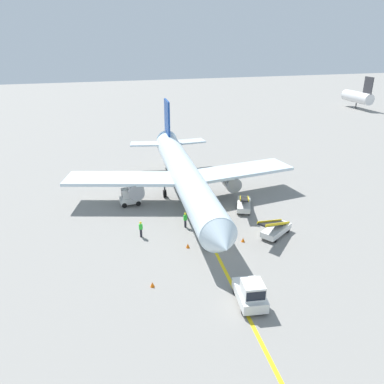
# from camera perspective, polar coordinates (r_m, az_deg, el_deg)

# --- Properties ---
(ground_plane) EXTENTS (300.00, 300.00, 0.00)m
(ground_plane) POSITION_cam_1_polar(r_m,az_deg,el_deg) (35.34, 4.28, -9.78)
(ground_plane) COLOR gray
(taxi_line_yellow) EXTENTS (6.73, 79.76, 0.01)m
(taxi_line_yellow) POSITION_cam_1_polar(r_m,az_deg,el_deg) (39.47, 2.07, -6.03)
(taxi_line_yellow) COLOR yellow
(taxi_line_yellow) RESTS_ON ground
(airliner) EXTENTS (28.52, 35.34, 10.10)m
(airliner) POSITION_cam_1_polar(r_m,az_deg,el_deg) (45.61, -1.20, 2.70)
(airliner) COLOR silver
(airliner) RESTS_ON ground
(pushback_tug) EXTENTS (2.40, 3.84, 2.20)m
(pushback_tug) POSITION_cam_1_polar(r_m,az_deg,el_deg) (29.66, 8.78, -14.76)
(pushback_tug) COLOR silver
(pushback_tug) RESTS_ON ground
(baggage_tug_near_wing) EXTENTS (2.46, 1.44, 2.10)m
(baggage_tug_near_wing) POSITION_cam_1_polar(r_m,az_deg,el_deg) (45.81, -9.44, -0.87)
(baggage_tug_near_wing) COLOR silver
(baggage_tug_near_wing) RESTS_ON ground
(belt_loader_forward_hold) EXTENTS (4.87, 3.78, 2.59)m
(belt_loader_forward_hold) POSITION_cam_1_polar(r_m,az_deg,el_deg) (39.32, 12.42, -5.43)
(belt_loader_forward_hold) COLOR silver
(belt_loader_forward_hold) RESTS_ON ground
(belt_loader_aft_hold) EXTENTS (3.16, 5.08, 2.59)m
(belt_loader_aft_hold) POSITION_cam_1_polar(r_m,az_deg,el_deg) (44.44, 7.77, -1.73)
(belt_loader_aft_hold) COLOR silver
(belt_loader_aft_hold) RESTS_ON ground
(ground_crew_marshaller) EXTENTS (0.36, 0.24, 1.70)m
(ground_crew_marshaller) POSITION_cam_1_polar(r_m,az_deg,el_deg) (38.52, -7.68, -5.47)
(ground_crew_marshaller) COLOR #26262D
(ground_crew_marshaller) RESTS_ON ground
(ground_crew_wing_walker) EXTENTS (0.36, 0.24, 1.70)m
(ground_crew_wing_walker) POSITION_cam_1_polar(r_m,az_deg,el_deg) (40.01, -1.00, -4.14)
(ground_crew_wing_walker) COLOR #26262D
(ground_crew_wing_walker) RESTS_ON ground
(safety_cone_nose_left) EXTENTS (0.36, 0.36, 0.44)m
(safety_cone_nose_left) POSITION_cam_1_polar(r_m,az_deg,el_deg) (31.68, -5.95, -13.61)
(safety_cone_nose_left) COLOR orange
(safety_cone_nose_left) RESTS_ON ground
(safety_cone_nose_right) EXTENTS (0.36, 0.36, 0.44)m
(safety_cone_nose_right) POSITION_cam_1_polar(r_m,az_deg,el_deg) (36.64, -0.63, -8.04)
(safety_cone_nose_right) COLOR orange
(safety_cone_nose_right) RESTS_ON ground
(safety_cone_wingtip_left) EXTENTS (0.36, 0.36, 0.44)m
(safety_cone_wingtip_left) POSITION_cam_1_polar(r_m,az_deg,el_deg) (37.96, 7.65, -7.10)
(safety_cone_wingtip_left) COLOR orange
(safety_cone_wingtip_left) RESTS_ON ground
(distant_aircraft_far_left) EXTENTS (3.00, 10.10, 8.80)m
(distant_aircraft_far_left) POSITION_cam_1_polar(r_m,az_deg,el_deg) (116.94, 23.57, 12.95)
(distant_aircraft_far_left) COLOR silver
(distant_aircraft_far_left) RESTS_ON ground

